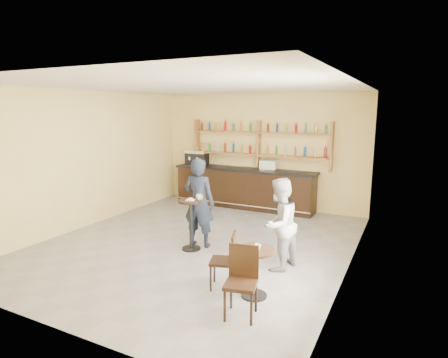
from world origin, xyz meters
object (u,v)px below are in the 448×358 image
at_px(man_main, 199,203).
at_px(chair_south, 241,283).
at_px(cafe_table, 254,273).
at_px(bar_counter, 244,188).
at_px(espresso_machine, 197,158).
at_px(pedestal_table, 191,225).
at_px(pastry_case, 269,165).
at_px(chair_west, 223,261).
at_px(patron_second, 279,224).

relative_size(man_main, chair_south, 1.89).
height_order(man_main, cafe_table, man_main).
relative_size(bar_counter, espresso_machine, 6.61).
bearing_deg(pedestal_table, cafe_table, -33.31).
height_order(bar_counter, pedestal_table, bar_counter).
bearing_deg(man_main, pastry_case, -100.18).
xyz_separation_m(pedestal_table, man_main, (0.04, 0.25, 0.40)).
xyz_separation_m(pedestal_table, chair_west, (1.30, -1.17, -0.06)).
height_order(bar_counter, patron_second, patron_second).
xyz_separation_m(bar_counter, espresso_machine, (-1.54, 0.00, 0.78)).
relative_size(bar_counter, cafe_table, 5.54).
xyz_separation_m(espresso_machine, pastry_case, (2.29, 0.00, -0.09)).
xyz_separation_m(chair_south, patron_second, (-0.06, 1.73, 0.33)).
height_order(pedestal_table, man_main, man_main).
distance_m(man_main, chair_west, 1.96).
bearing_deg(patron_second, espresso_machine, -120.46).
height_order(man_main, chair_west, man_main).
bearing_deg(pedestal_table, pastry_case, 84.39).
bearing_deg(bar_counter, man_main, -82.29).
xyz_separation_m(man_main, patron_second, (1.80, -0.34, -0.10)).
relative_size(espresso_machine, patron_second, 0.39).
bearing_deg(pedestal_table, man_main, 80.79).
bearing_deg(man_main, chair_west, 126.73).
relative_size(pedestal_table, man_main, 0.56).
height_order(chair_south, patron_second, patron_second).
relative_size(chair_west, chair_south, 0.92).
height_order(man_main, patron_second, man_main).
bearing_deg(pastry_case, cafe_table, -81.82).
relative_size(bar_counter, chair_west, 4.66).
bearing_deg(pastry_case, bar_counter, 170.51).
xyz_separation_m(bar_counter, chair_south, (2.30, -5.33, -0.08)).
relative_size(pastry_case, patron_second, 0.28).
bearing_deg(bar_counter, patron_second, -58.07).
bearing_deg(chair_south, cafe_table, 82.68).
height_order(pastry_case, chair_west, pastry_case).
xyz_separation_m(bar_counter, chair_west, (1.70, -4.68, -0.12)).
bearing_deg(chair_south, pastry_case, 94.20).
bearing_deg(espresso_machine, patron_second, -48.86).
distance_m(cafe_table, chair_south, 0.61).
relative_size(espresso_machine, man_main, 0.34).
bearing_deg(chair_west, patron_second, 135.09).
height_order(espresso_machine, cafe_table, espresso_machine).
xyz_separation_m(pastry_case, pedestal_table, (-0.34, -3.51, -0.75)).
distance_m(espresso_machine, man_main, 3.84).
height_order(espresso_machine, chair_west, espresso_machine).
xyz_separation_m(man_main, chair_west, (1.26, -1.42, -0.46)).
relative_size(chair_south, patron_second, 0.59).
bearing_deg(chair_south, bar_counter, 101.28).
bearing_deg(chair_south, chair_west, 120.63).
relative_size(bar_counter, man_main, 2.28).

